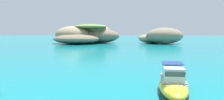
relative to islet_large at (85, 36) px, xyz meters
name	(u,v)px	position (x,y,z in m)	size (l,w,h in m)	color
islet_large	(85,36)	(0.00, 0.00, 0.00)	(25.85, 22.42, 6.84)	#9E8966
islet_small	(160,37)	(26.64, 0.79, -0.20)	(15.46, 15.21, 5.57)	#84755B
motorboat_yellow	(173,85)	(20.87, -64.85, -1.91)	(2.60, 7.09, 2.18)	yellow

